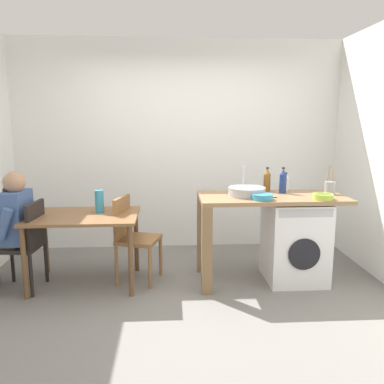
{
  "coord_description": "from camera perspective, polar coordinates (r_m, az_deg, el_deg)",
  "views": [
    {
      "loc": [
        -0.14,
        -3.43,
        1.69
      ],
      "look_at": [
        0.1,
        0.45,
        0.97
      ],
      "focal_mm": 36.75,
      "sensor_mm": 36.0,
      "label": 1
    }
  ],
  "objects": [
    {
      "name": "ground_plane",
      "position": [
        3.83,
        -1.14,
        -15.74
      ],
      "size": [
        5.46,
        5.46,
        0.0
      ],
      "primitive_type": "plane",
      "color": "slate"
    },
    {
      "name": "wall_back",
      "position": [
        5.2,
        -2.01,
        6.7
      ],
      "size": [
        4.6,
        0.1,
        2.7
      ],
      "primitive_type": "cube",
      "color": "white",
      "rests_on": "ground_plane"
    },
    {
      "name": "dining_table",
      "position": [
        4.17,
        -15.43,
        -4.48
      ],
      "size": [
        1.1,
        0.76,
        0.74
      ],
      "color": "brown",
      "rests_on": "ground_plane"
    },
    {
      "name": "chair_person_seat",
      "position": [
        4.25,
        -22.9,
        -6.54
      ],
      "size": [
        0.44,
        0.44,
        0.9
      ],
      "rotation": [
        0.0,
        0.0,
        1.47
      ],
      "color": "black",
      "rests_on": "ground_plane"
    },
    {
      "name": "chair_opposite",
      "position": [
        4.2,
        -8.71,
        -6.02
      ],
      "size": [
        0.5,
        0.5,
        0.9
      ],
      "rotation": [
        0.0,
        0.0,
        -1.86
      ],
      "color": "olive",
      "rests_on": "ground_plane"
    },
    {
      "name": "seated_person",
      "position": [
        4.28,
        -25.01,
        -4.33
      ],
      "size": [
        0.52,
        0.53,
        1.2
      ],
      "rotation": [
        0.0,
        0.0,
        1.47
      ],
      "color": "#595651",
      "rests_on": "ground_plane"
    },
    {
      "name": "kitchen_counter",
      "position": [
        4.12,
        8.59,
        -2.71
      ],
      "size": [
        1.5,
        0.68,
        0.92
      ],
      "color": "olive",
      "rests_on": "ground_plane"
    },
    {
      "name": "washing_machine",
      "position": [
        4.32,
        14.66,
        -6.85
      ],
      "size": [
        0.6,
        0.61,
        0.86
      ],
      "color": "white",
      "rests_on": "ground_plane"
    },
    {
      "name": "sink_basin",
      "position": [
        4.06,
        7.95,
        0.07
      ],
      "size": [
        0.38,
        0.38,
        0.09
      ],
      "primitive_type": "cylinder",
      "color": "#9EA0A5",
      "rests_on": "kitchen_counter"
    },
    {
      "name": "tap",
      "position": [
        4.22,
        7.51,
        1.78
      ],
      "size": [
        0.02,
        0.02,
        0.28
      ],
      "primitive_type": "cylinder",
      "color": "#B2B2B7",
      "rests_on": "kitchen_counter"
    },
    {
      "name": "bottle_tall_green",
      "position": [
        4.34,
        10.83,
        1.65
      ],
      "size": [
        0.08,
        0.08,
        0.27
      ],
      "color": "brown",
      "rests_on": "kitchen_counter"
    },
    {
      "name": "bottle_squat_brown",
      "position": [
        4.28,
        13.06,
        1.51
      ],
      "size": [
        0.07,
        0.07,
        0.28
      ],
      "color": "navy",
      "rests_on": "kitchen_counter"
    },
    {
      "name": "bottle_clear_small",
      "position": [
        4.44,
        13.45,
        1.36
      ],
      "size": [
        0.07,
        0.07,
        0.2
      ],
      "color": "silver",
      "rests_on": "kitchen_counter"
    },
    {
      "name": "mixing_bowl",
      "position": [
        3.9,
        10.13,
        -0.63
      ],
      "size": [
        0.21,
        0.21,
        0.06
      ],
      "color": "teal",
      "rests_on": "kitchen_counter"
    },
    {
      "name": "utensil_crock",
      "position": [
        4.37,
        19.37,
        0.63
      ],
      "size": [
        0.11,
        0.11,
        0.3
      ],
      "color": "gray",
      "rests_on": "kitchen_counter"
    },
    {
      "name": "colander",
      "position": [
        4.06,
        18.46,
        -0.58
      ],
      "size": [
        0.2,
        0.2,
        0.06
      ],
      "color": "#A8C63D",
      "rests_on": "kitchen_counter"
    },
    {
      "name": "vase",
      "position": [
        4.19,
        -13.29,
        -1.31
      ],
      "size": [
        0.09,
        0.09,
        0.23
      ],
      "primitive_type": "cylinder",
      "color": "teal",
      "rests_on": "dining_table"
    },
    {
      "name": "scissors",
      "position": [
        4.02,
        11.19,
        -0.73
      ],
      "size": [
        0.15,
        0.06,
        0.01
      ],
      "color": "#B2B2B7",
      "rests_on": "kitchen_counter"
    }
  ]
}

